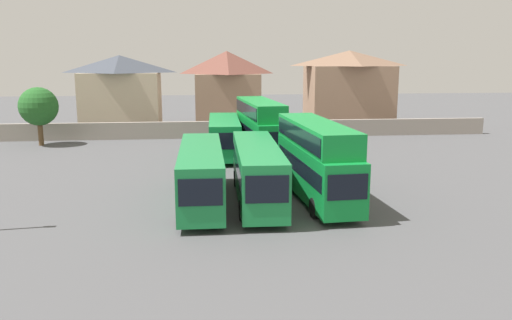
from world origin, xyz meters
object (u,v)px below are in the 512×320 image
Objects in this scene: bus_1 at (201,172)px; house_terrace_left at (121,92)px; bus_4 at (224,135)px; house_terrace_right at (348,88)px; bus_5 at (260,125)px; tree_left_of_lot at (38,107)px; bus_3 at (316,157)px; house_terrace_centre at (227,89)px; bus_2 at (257,170)px.

bus_1 is 34.01m from house_terrace_left.
bus_4 is 25.10m from house_terrace_right.
bus_5 is 2.00× the size of tree_left_of_lot.
bus_3 is 15.17m from bus_5.
house_terrace_right is 1.86× the size of tree_left_of_lot.
house_terrace_centre is at bearing -178.85° from bus_5.
house_terrace_left is (-16.27, 32.52, 1.76)m from bus_3.
tree_left_of_lot reaches higher than bus_4.
bus_3 is 31.72m from tree_left_of_lot.
tree_left_of_lot is at bearing -113.77° from bus_5.
bus_2 is (3.36, 0.05, 0.05)m from bus_1.
tree_left_of_lot is (-6.38, -10.33, -0.63)m from house_terrace_left.
bus_1 reaches higher than bus_4.
bus_3 is (3.61, 0.05, 0.71)m from bus_2.
bus_2 is 2.10× the size of tree_left_of_lot.
bus_4 is (-4.95, 14.83, -0.81)m from bus_3.
house_terrace_centre is (-0.14, 33.88, 2.74)m from bus_2.
house_terrace_left reaches higher than bus_5.
bus_3 is at bearing -63.42° from house_terrace_left.
bus_3 is at bearing -83.68° from house_terrace_centre.
bus_3 is 0.99× the size of bus_5.
tree_left_of_lot is (-22.64, 22.19, 1.13)m from bus_3.
house_terrace_centre is at bearing -178.37° from bus_2.
bus_2 is 1.05× the size of bus_5.
house_terrace_left reaches higher than bus_1.
bus_3 is 36.40m from house_terrace_left.
bus_2 is 35.03m from house_terrace_left.
house_terrace_right is at bearing 140.46° from bus_4.
tree_left_of_lot is (-17.69, 7.36, 1.94)m from bus_4.
house_terrace_centre reaches higher than bus_2.
tree_left_of_lot is (-20.91, 7.12, 1.10)m from bus_5.
bus_4 is at bearing -165.31° from bus_3.
bus_3 reaches higher than bus_2.
tree_left_of_lot is at bearing -138.04° from bus_2.
bus_2 is at bearing -89.77° from house_terrace_centre.
house_terrace_right is at bearing -0.63° from house_terrace_centre.
tree_left_of_lot is at bearing -144.66° from bus_1.
house_terrace_centre is 22.21m from tree_left_of_lot.
bus_4 is at bearing -173.45° from bus_2.
house_terrace_right reaches higher than bus_1.
tree_left_of_lot reaches higher than bus_5.
bus_5 is 1.23× the size of house_terrace_centre.
bus_1 is 1.04× the size of bus_5.
house_terrace_centre reaches higher than bus_5.
bus_3 reaches higher than bus_4.
house_terrace_left is at bearing -163.87° from bus_1.
bus_5 reaches higher than bus_1.
bus_1 is 15.07m from bus_4.
bus_3 is 34.09m from house_terrace_centre.
tree_left_of_lot is (-15.67, 22.29, 1.89)m from bus_1.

